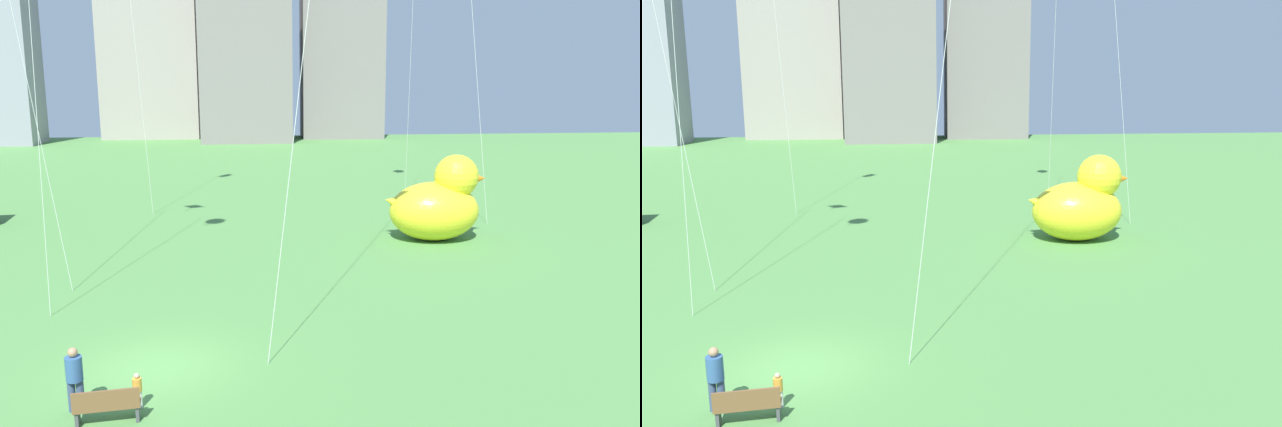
{
  "view_description": "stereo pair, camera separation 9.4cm",
  "coord_description": "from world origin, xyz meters",
  "views": [
    {
      "loc": [
        2.88,
        -17.31,
        8.03
      ],
      "look_at": [
        5.13,
        5.28,
        3.18
      ],
      "focal_mm": 36.78,
      "sensor_mm": 36.0,
      "label": 1
    },
    {
      "loc": [
        2.98,
        -17.32,
        8.03
      ],
      "look_at": [
        5.13,
        5.28,
        3.18
      ],
      "focal_mm": 36.78,
      "sensor_mm": 36.0,
      "label": 2
    }
  ],
  "objects": [
    {
      "name": "city_skyline",
      "position": [
        -2.56,
        66.13,
        13.0
      ],
      "size": [
        53.01,
        14.59,
        38.34
      ],
      "color": "gray",
      "rests_on": "ground"
    },
    {
      "name": "person_child",
      "position": [
        -0.1,
        -2.22,
        0.51
      ],
      "size": [
        0.22,
        0.22,
        0.92
      ],
      "color": "silver",
      "rests_on": "ground"
    },
    {
      "name": "person_adult",
      "position": [
        -1.55,
        -2.23,
        0.91
      ],
      "size": [
        0.4,
        0.4,
        1.65
      ],
      "color": "#38476B",
      "rests_on": "ground"
    },
    {
      "name": "giant_inflatable_duck",
      "position": [
        11.73,
        13.4,
        1.79
      ],
      "size": [
        5.08,
        3.26,
        4.21
      ],
      "color": "yellow",
      "rests_on": "ground"
    },
    {
      "name": "park_bench",
      "position": [
        -0.68,
        -2.91,
        0.47
      ],
      "size": [
        1.56,
        0.63,
        0.9
      ],
      "color": "brown",
      "rests_on": "ground"
    },
    {
      "name": "ground_plane",
      "position": [
        0.0,
        0.0,
        0.0
      ],
      "size": [
        140.0,
        140.0,
        0.0
      ],
      "primitive_type": "plane",
      "color": "#4E8542"
    }
  ]
}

